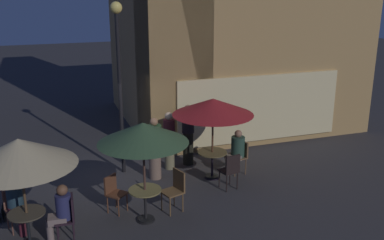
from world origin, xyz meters
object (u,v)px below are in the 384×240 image
Objects in this scene: patron_seated_1 at (61,210)px; cafe_chair_1 at (175,187)px; cafe_table_0 at (145,198)px; patron_seated_0 at (16,201)px; patron_seated_2 at (236,149)px; patron_standing_3 at (169,140)px; cafe_table_2 at (212,158)px; cafe_chair_4 at (231,169)px; street_lamp_near_corner at (119,62)px; cafe_chair_5 at (240,154)px; patio_umbrella_0 at (143,133)px; cafe_chair_2 at (15,205)px; cafe_chair_3 at (69,214)px; patio_umbrella_1 at (19,153)px; patron_standing_4 at (188,135)px; patio_umbrella_2 at (213,107)px; cafe_table_1 at (28,222)px; cafe_chair_0 at (114,190)px; patron_standing_5 at (155,149)px.

cafe_chair_1 is at bearing -165.45° from patron_seated_1.
patron_seated_0 is at bearing 170.36° from cafe_table_0.
patron_seated_2 is 1.86m from patron_standing_3.
patron_seated_0 is (-4.81, -1.20, 0.14)m from cafe_table_2.
cafe_chair_4 reaches higher than cafe_table_2.
street_lamp_near_corner is at bearing 176.96° from patron_standing_3.
patio_umbrella_0 is at bearing 24.86° from cafe_chair_5.
cafe_table_2 is 0.88× the size of cafe_chair_2.
cafe_chair_5 is at bearing -22.07° from patron_standing_3.
patio_umbrella_0 is 2.35× the size of cafe_chair_3.
cafe_chair_1 is 1.01× the size of cafe_chair_4.
cafe_table_0 is 1.78m from patron_seated_1.
cafe_table_2 is 0.86× the size of cafe_chair_5.
patio_umbrella_0 is at bearing 4.67° from patio_umbrella_1.
patron_standing_3 reaches higher than patron_seated_1.
cafe_chair_5 is at bearing -153.57° from cafe_chair_3.
cafe_chair_3 is (-3.81, -1.89, 0.01)m from cafe_table_2.
patio_umbrella_1 is at bearing -129.14° from street_lamp_near_corner.
patron_standing_4 reaches higher than cafe_chair_5.
cafe_table_2 is at bearing -14.04° from patio_umbrella_2.
patio_umbrella_0 is 3.79m from cafe_chair_5.
cafe_table_1 is 0.82× the size of cafe_chair_2.
cafe_chair_0 is (-0.57, 0.64, -0.01)m from cafe_table_0.
street_lamp_near_corner is at bearing 89.34° from cafe_table_0.
cafe_chair_3 is at bearing -171.30° from patio_umbrella_0.
patio_umbrella_1 is at bearing -137.67° from patron_standing_3.
cafe_chair_0 is at bearing 131.69° from cafe_table_0.
patio_umbrella_1 is 2.36× the size of cafe_chair_4.
cafe_chair_2 is 1.22m from patron_seated_1.
street_lamp_near_corner is at bearing -24.11° from cafe_chair_5.
cafe_chair_3 reaches higher than cafe_table_1.
cafe_table_0 is at bearing -109.52° from patron_standing_4.
patron_standing_4 reaches higher than cafe_table_2.
cafe_table_0 is at bearing -90.66° from street_lamp_near_corner.
cafe_chair_3 is at bearing -153.64° from patio_umbrella_2.
patron_standing_5 is (-2.16, 0.41, 0.13)m from patron_seated_2.
street_lamp_near_corner reaches higher than cafe_table_0.
street_lamp_near_corner is 3.94m from cafe_chair_4.
cafe_chair_3 is (-1.61, -0.25, -1.46)m from patio_umbrella_0.
cafe_chair_1 is 0.54× the size of patron_standing_4.
patron_seated_2 reaches higher than cafe_chair_4.
patio_umbrella_0 is 1.84× the size of patron_seated_1.
cafe_chair_3 is 0.20m from patron_seated_1.
cafe_chair_2 reaches higher than cafe_chair_0.
cafe_chair_4 is 2.02m from patron_standing_4.
patron_seated_2 is 0.75× the size of patron_standing_3.
patron_standing_5 is at bearing 162.19° from cafe_table_2.
cafe_chair_2 reaches higher than cafe_table_2.
cafe_table_0 is at bearing -111.32° from patron_standing_3.
street_lamp_near_corner reaches higher than patron_standing_5.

